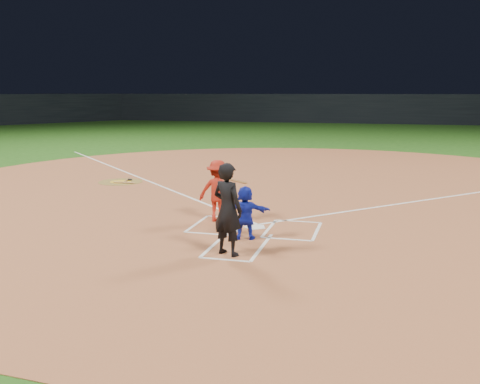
% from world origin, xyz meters
% --- Properties ---
extents(ground, '(120.00, 120.00, 0.00)m').
position_xyz_m(ground, '(0.00, 0.00, 0.00)').
color(ground, '#1D4B12').
rests_on(ground, ground).
extents(home_plate_dirt, '(28.00, 28.00, 0.01)m').
position_xyz_m(home_plate_dirt, '(0.00, 6.00, 0.01)').
color(home_plate_dirt, '#975331').
rests_on(home_plate_dirt, ground).
extents(stadium_wall_far, '(80.00, 1.20, 3.20)m').
position_xyz_m(stadium_wall_far, '(0.00, 48.00, 1.60)').
color(stadium_wall_far, black).
rests_on(stadium_wall_far, ground).
extents(home_plate, '(0.60, 0.60, 0.02)m').
position_xyz_m(home_plate, '(0.00, 0.00, 0.02)').
color(home_plate, white).
rests_on(home_plate, home_plate_dirt).
extents(on_deck_circle, '(1.70, 1.70, 0.01)m').
position_xyz_m(on_deck_circle, '(-6.66, 5.54, 0.02)').
color(on_deck_circle, brown).
rests_on(on_deck_circle, home_plate_dirt).
extents(on_deck_logo, '(0.80, 0.80, 0.00)m').
position_xyz_m(on_deck_logo, '(-6.66, 5.54, 0.02)').
color(on_deck_logo, gold).
rests_on(on_deck_logo, on_deck_circle).
extents(on_deck_bat_a, '(0.30, 0.82, 0.06)m').
position_xyz_m(on_deck_bat_a, '(-6.51, 5.79, 0.05)').
color(on_deck_bat_a, brown).
rests_on(on_deck_bat_a, on_deck_circle).
extents(on_deck_bat_c, '(0.84, 0.09, 0.06)m').
position_xyz_m(on_deck_bat_c, '(-6.36, 5.24, 0.05)').
color(on_deck_bat_c, '#A2723B').
rests_on(on_deck_bat_c, on_deck_circle).
extents(bat_weight_donut, '(0.19, 0.19, 0.05)m').
position_xyz_m(bat_weight_donut, '(-6.46, 5.94, 0.05)').
color(bat_weight_donut, black).
rests_on(bat_weight_donut, on_deck_circle).
extents(catcher, '(1.24, 0.61, 1.29)m').
position_xyz_m(catcher, '(0.02, -1.13, 0.66)').
color(catcher, '#1625B7').
rests_on(catcher, home_plate_dirt).
extents(umpire, '(0.86, 0.73, 1.99)m').
position_xyz_m(umpire, '(-0.04, -2.42, 1.01)').
color(umpire, black).
rests_on(umpire, home_plate_dirt).
extents(chalk_markings, '(28.35, 17.32, 0.01)m').
position_xyz_m(chalk_markings, '(0.00, 5.29, 0.01)').
color(chalk_markings, white).
rests_on(chalk_markings, home_plate_dirt).
extents(batter_at_plate, '(1.30, 0.87, 1.66)m').
position_xyz_m(batter_at_plate, '(-1.13, 0.44, 0.84)').
color(batter_at_plate, '#A72012').
rests_on(batter_at_plate, home_plate_dirt).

